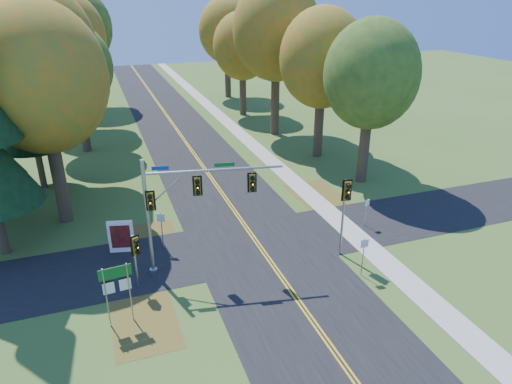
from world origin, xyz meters
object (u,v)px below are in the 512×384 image
object	(u,v)px
east_signal_pole	(346,199)
info_kiosk	(121,237)
traffic_mast	(182,201)
route_sign_cluster	(117,283)

from	to	relation	value
east_signal_pole	info_kiosk	bearing A→B (deg)	168.26
traffic_mast	east_signal_pole	distance (m)	9.05
route_sign_cluster	info_kiosk	bearing A→B (deg)	79.51
traffic_mast	route_sign_cluster	world-z (taller)	traffic_mast
east_signal_pole	info_kiosk	world-z (taller)	east_signal_pole
traffic_mast	route_sign_cluster	bearing A→B (deg)	-128.51
traffic_mast	east_signal_pole	bearing A→B (deg)	0.97
traffic_mast	info_kiosk	distance (m)	5.64
east_signal_pole	route_sign_cluster	world-z (taller)	east_signal_pole
route_sign_cluster	info_kiosk	distance (m)	6.71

